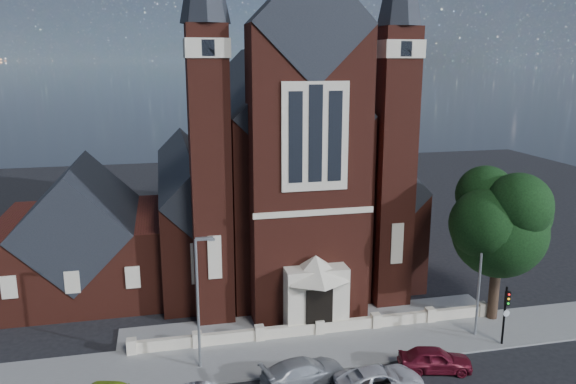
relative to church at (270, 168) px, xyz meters
name	(u,v)px	position (x,y,z in m)	size (l,w,h in m)	color
ground	(290,286)	(0.00, -7.94, -8.19)	(120.00, 120.00, 0.00)	black
pavement_strip	(328,349)	(0.00, -18.44, -8.19)	(60.00, 5.00, 0.12)	slate
forecourt_paving	(311,321)	(0.00, -14.44, -8.19)	(26.00, 3.00, 0.14)	slate
forecourt_wall	(319,334)	(0.00, -16.44, -8.19)	(24.00, 0.40, 0.90)	beige
church	(270,168)	(0.00, 0.00, 0.00)	(20.01, 34.90, 29.20)	#532016
parish_hall	(82,241)	(-16.00, -4.94, -4.17)	(12.00, 12.20, 10.24)	#532016
street_tree	(504,225)	(12.60, -17.23, -1.23)	(6.40, 6.60, 10.70)	black
street_lamp_left	(199,296)	(-7.91, -18.94, -3.59)	(1.16, 0.22, 8.09)	gray
street_lamp_right	(481,270)	(10.09, -18.94, -3.59)	(1.16, 0.22, 8.09)	gray
traffic_signal	(506,308)	(11.00, -20.52, -5.60)	(0.28, 0.42, 4.00)	black
car_silver_b	(304,372)	(-2.43, -21.80, -7.47)	(2.00, 4.91, 1.43)	gray
car_white_suv	(380,380)	(1.44, -23.53, -7.50)	(2.26, 4.91, 1.36)	silver
car_dark_red	(435,359)	(5.38, -22.25, -7.46)	(1.71, 4.25, 1.45)	maroon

